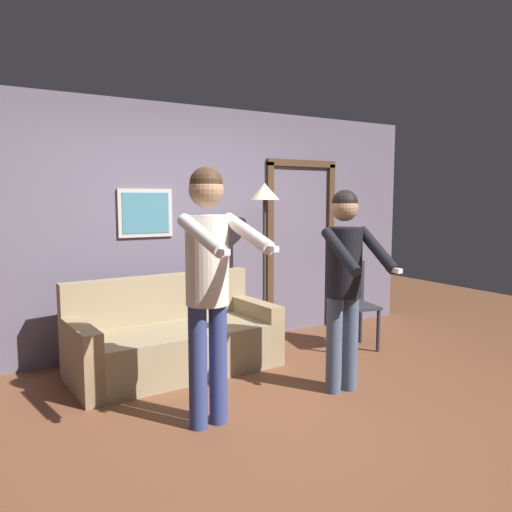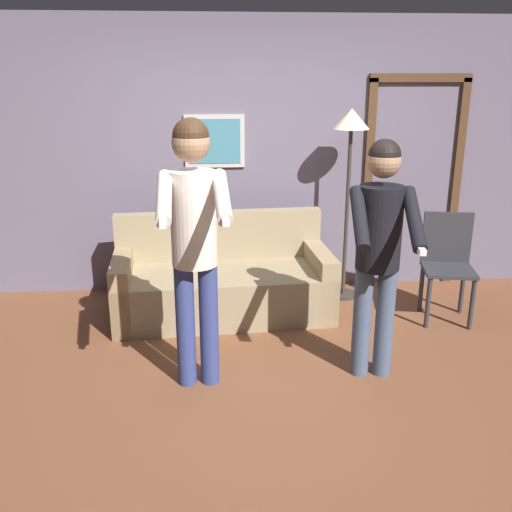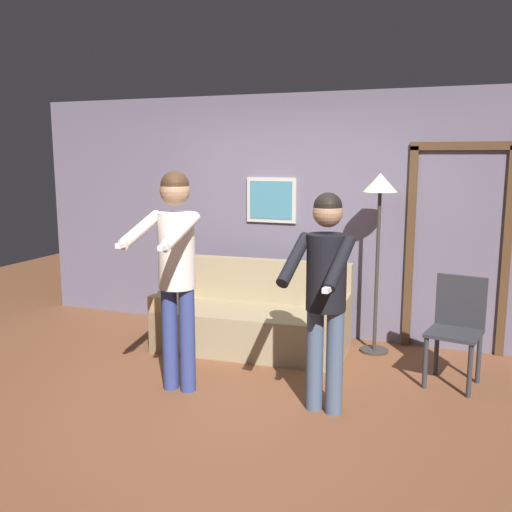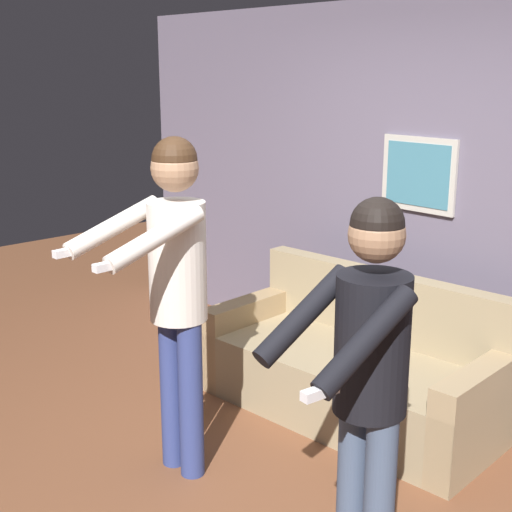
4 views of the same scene
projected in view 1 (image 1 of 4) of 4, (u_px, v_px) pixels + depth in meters
ground_plane at (265, 414)px, 3.74m from camera, size 12.00×12.00×0.00m
back_wall_assembly at (172, 229)px, 5.30m from camera, size 6.40×0.10×2.60m
couch at (174, 342)px, 4.69m from camera, size 1.95×0.97×0.87m
torchiere_lamp at (264, 211)px, 5.41m from camera, size 0.33×0.33×1.78m
person_standing_left at (208, 269)px, 3.43m from camera, size 0.45×0.76×1.83m
person_standing_right at (345, 272)px, 4.08m from camera, size 0.48×0.67×1.69m
dining_chair_distant at (351, 299)px, 5.43m from camera, size 0.49×0.49×0.93m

